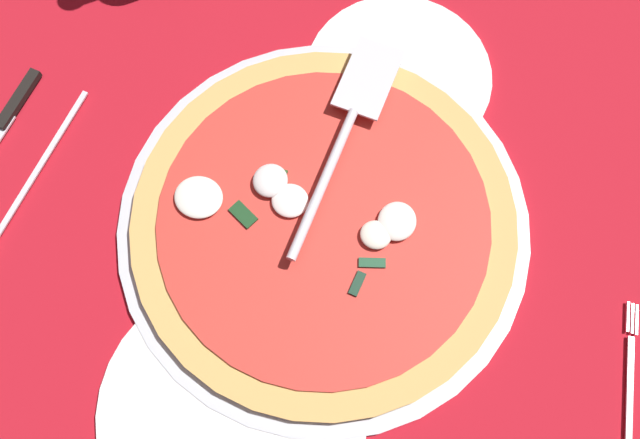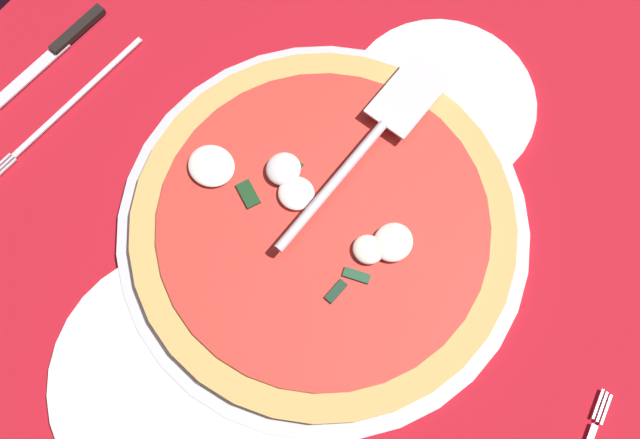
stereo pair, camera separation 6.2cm
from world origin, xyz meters
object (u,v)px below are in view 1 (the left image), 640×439
Objects in this scene: dinner_plate_left at (398,76)px; pizza_server at (344,134)px; pizza at (319,220)px; place_setting_near at (17,154)px; dinner_plate_right at (233,410)px.

pizza_server reaches higher than dinner_plate_left.
pizza is 33.31cm from place_setting_near.
pizza_server is at bearing -15.50° from dinner_plate_left.
pizza_server is (10.38, -2.88, 3.59)cm from dinner_plate_left.
place_setting_near reaches higher than dinner_plate_right.
pizza is at bearing -7.20° from dinner_plate_left.
dinner_plate_left is at bearing -13.55° from pizza_server.
dinner_plate_right is at bearing -3.99° from pizza.
pizza is at bearing -175.12° from pizza_server.
pizza_server reaches higher than dinner_plate_right.
dinner_plate_right is at bearing -5.56° from dinner_plate_left.
pizza reaches higher than dinner_plate_right.
pizza reaches higher than place_setting_near.
dinner_plate_left is 0.92× the size of place_setting_near.
place_setting_near is (22.69, -35.52, -0.15)cm from dinner_plate_left.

